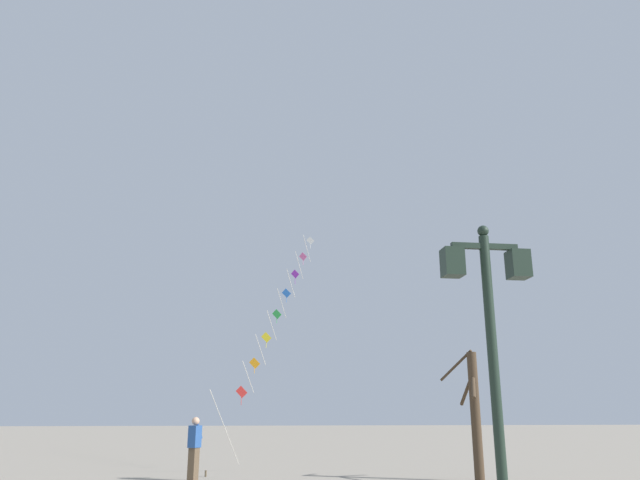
# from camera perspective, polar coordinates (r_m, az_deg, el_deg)

# --- Properties ---
(ground_plane) EXTENTS (160.00, 160.00, 0.00)m
(ground_plane) POSITION_cam_1_polar(r_m,az_deg,el_deg) (20.72, -5.84, -20.99)
(ground_plane) COLOR gray
(twin_lantern_lamp_post) EXTENTS (1.25, 0.28, 4.40)m
(twin_lantern_lamp_post) POSITION_cam_1_polar(r_m,az_deg,el_deg) (8.69, 15.74, -7.16)
(twin_lantern_lamp_post) COLOR #1E2D23
(twin_lantern_lamp_post) RESTS_ON ground_plane
(kite_train) EXTENTS (4.24, 8.47, 10.04)m
(kite_train) POSITION_cam_1_polar(r_m,az_deg,el_deg) (24.33, -4.26, -7.38)
(kite_train) COLOR brown
(kite_train) RESTS_ON ground_plane
(kite_flyer) EXTENTS (0.40, 0.62, 1.71)m
(kite_flyer) POSITION_cam_1_polar(r_m,az_deg,el_deg) (18.36, -11.77, -18.56)
(kite_flyer) COLOR brown
(kite_flyer) RESTS_ON ground_plane
(bare_tree) EXTENTS (0.81, 1.82, 3.61)m
(bare_tree) POSITION_cam_1_polar(r_m,az_deg,el_deg) (18.37, 14.38, -15.38)
(bare_tree) COLOR #423323
(bare_tree) RESTS_ON ground_plane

